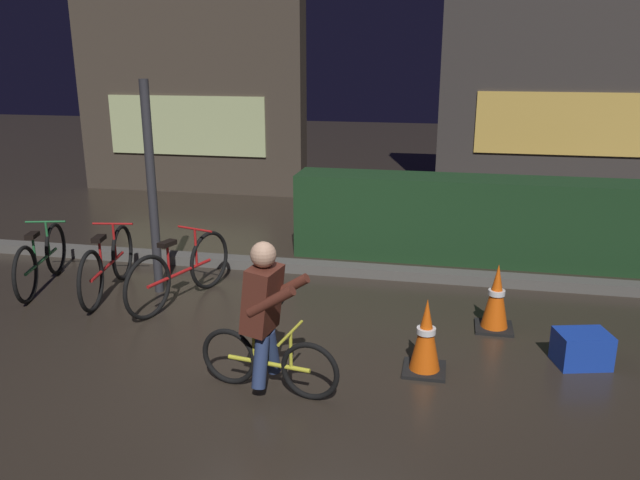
# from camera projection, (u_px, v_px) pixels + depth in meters

# --- Properties ---
(ground_plane) EXTENTS (40.00, 40.00, 0.00)m
(ground_plane) POSITION_uv_depth(u_px,v_px,m) (285.00, 352.00, 5.71)
(ground_plane) COLOR #2D261E
(sidewalk_curb) EXTENTS (12.00, 0.24, 0.12)m
(sidewalk_curb) POSITION_uv_depth(u_px,v_px,m) (330.00, 268.00, 7.76)
(sidewalk_curb) COLOR #56544F
(sidewalk_curb) RESTS_ON ground
(hedge_row) EXTENTS (4.80, 0.70, 1.08)m
(hedge_row) POSITION_uv_depth(u_px,v_px,m) (481.00, 220.00, 8.12)
(hedge_row) COLOR #19381C
(hedge_row) RESTS_ON ground
(storefront_left) EXTENTS (4.42, 0.54, 3.70)m
(storefront_left) POSITION_uv_depth(u_px,v_px,m) (190.00, 95.00, 11.98)
(storefront_left) COLOR #42382D
(storefront_left) RESTS_ON ground
(storefront_right) EXTENTS (4.49, 0.54, 5.16)m
(storefront_right) POSITION_uv_depth(u_px,v_px,m) (572.00, 55.00, 11.09)
(storefront_right) COLOR #383330
(storefront_right) RESTS_ON ground
(street_post) EXTENTS (0.10, 0.10, 2.35)m
(street_post) POSITION_uv_depth(u_px,v_px,m) (152.00, 190.00, 6.86)
(street_post) COLOR #2D2D33
(street_post) RESTS_ON ground
(parked_bike_leftmost) EXTENTS (0.51, 1.53, 0.72)m
(parked_bike_leftmost) POSITION_uv_depth(u_px,v_px,m) (41.00, 260.00, 7.23)
(parked_bike_leftmost) COLOR black
(parked_bike_leftmost) RESTS_ON ground
(parked_bike_left_mid) EXTENTS (0.46, 1.62, 0.75)m
(parked_bike_left_mid) POSITION_uv_depth(u_px,v_px,m) (108.00, 265.00, 7.02)
(parked_bike_left_mid) COLOR black
(parked_bike_left_mid) RESTS_ON ground
(parked_bike_center_left) EXTENTS (0.56, 1.61, 0.77)m
(parked_bike_center_left) POSITION_uv_depth(u_px,v_px,m) (180.00, 272.00, 6.78)
(parked_bike_center_left) COLOR black
(parked_bike_center_left) RESTS_ON ground
(traffic_cone_near) EXTENTS (0.36, 0.36, 0.66)m
(traffic_cone_near) POSITION_uv_depth(u_px,v_px,m) (426.00, 337.00, 5.29)
(traffic_cone_near) COLOR black
(traffic_cone_near) RESTS_ON ground
(traffic_cone_far) EXTENTS (0.36, 0.36, 0.67)m
(traffic_cone_far) POSITION_uv_depth(u_px,v_px,m) (496.00, 298.00, 6.11)
(traffic_cone_far) COLOR black
(traffic_cone_far) RESTS_ON ground
(blue_crate) EXTENTS (0.51, 0.42, 0.30)m
(blue_crate) POSITION_uv_depth(u_px,v_px,m) (582.00, 349.00, 5.45)
(blue_crate) COLOR #193DB7
(blue_crate) RESTS_ON ground
(cyclist) EXTENTS (1.18, 0.57, 1.25)m
(cyclist) POSITION_uv_depth(u_px,v_px,m) (266.00, 317.00, 4.92)
(cyclist) COLOR black
(cyclist) RESTS_ON ground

